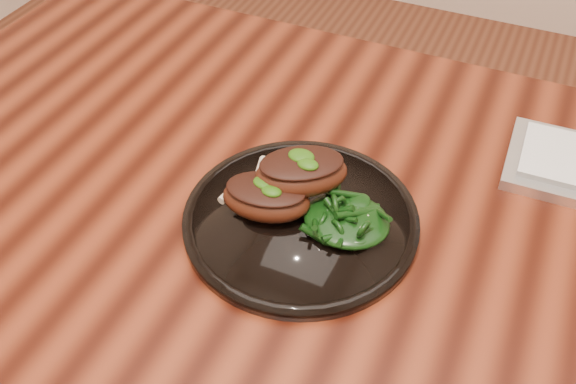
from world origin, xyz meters
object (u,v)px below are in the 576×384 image
(greens_heap, at_px, (347,216))
(desk, at_px, (421,288))
(plate, at_px, (301,220))
(lamb_chop_front, at_px, (266,197))

(greens_heap, bearing_deg, desk, 16.48)
(plate, bearing_deg, desk, 12.49)
(lamb_chop_front, relative_size, greens_heap, 1.14)
(plate, bearing_deg, lamb_chop_front, -166.34)
(desk, bearing_deg, lamb_chop_front, -167.26)
(plate, distance_m, lamb_chop_front, 0.05)
(lamb_chop_front, xyz_separation_m, greens_heap, (0.10, 0.01, -0.01))
(desk, distance_m, plate, 0.18)
(desk, height_order, lamb_chop_front, lamb_chop_front)
(desk, bearing_deg, plate, -167.51)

